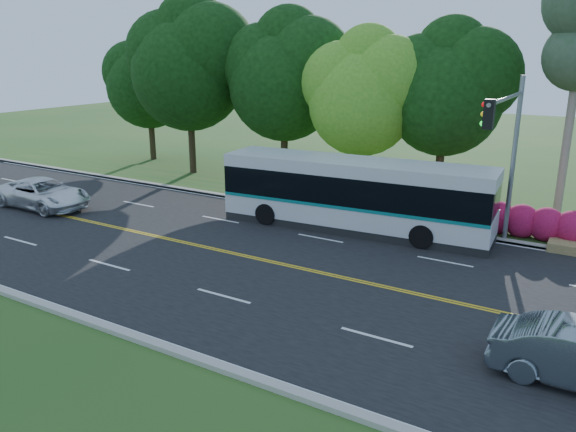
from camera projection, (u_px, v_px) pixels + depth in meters
The scene contains 11 objects.
ground at pixel (289, 266), 21.51m from camera, with size 120.00×120.00×0.00m, color #25541C.
road at pixel (289, 266), 21.51m from camera, with size 60.00×14.00×0.02m, color black.
curb_north at pixel (364, 218), 27.37m from camera, with size 60.00×0.30×0.15m, color #AAA69A.
curb_south at pixel (158, 345), 15.61m from camera, with size 60.00×0.30×0.15m, color #AAA69A.
grass_verge at pixel (379, 210), 28.90m from camera, with size 60.00×4.00×0.10m, color #25541C.
lane_markings at pixel (287, 265), 21.55m from camera, with size 57.60×13.82×0.00m.
tree_row at pixel (320, 72), 32.10m from camera, with size 44.70×9.10×13.84m.
bougainvillea_hedge at pixel (526, 223), 24.48m from camera, with size 9.50×2.25×1.50m.
traffic_signal at pixel (507, 140), 21.43m from camera, with size 0.42×6.10×7.00m.
transit_bus at pixel (354, 195), 25.48m from camera, with size 12.44×3.54×3.21m.
suv at pixel (43, 193), 29.21m from camera, with size 2.50×5.42×1.51m, color white.
Camera 1 is at (10.26, -17.25, 7.99)m, focal length 35.00 mm.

